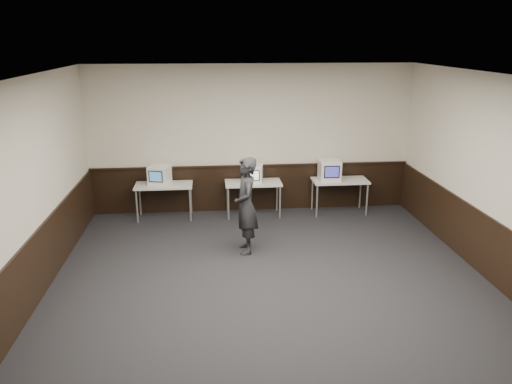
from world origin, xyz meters
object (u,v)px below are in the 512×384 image
Objects in this scene: emac_center at (254,174)px; desk_right at (340,183)px; emac_right at (330,170)px; desk_center at (253,185)px; emac_left at (159,175)px; desk_left at (164,188)px; person at (246,206)px.

desk_right is at bearing 10.23° from emac_center.
emac_center is at bearing -178.26° from emac_right.
desk_right is 0.38m from emac_right.
emac_right is at bearing -179.92° from desk_right.
desk_center is 2.00m from emac_left.
emac_center is at bearing -0.13° from desk_left.
emac_center is at bearing 167.63° from person.
desk_left is 0.29m from emac_left.
desk_left is 2.43× the size of emac_right.
desk_left is 1.90m from desk_center.
desk_left and desk_center have the same top height.
desk_right is (3.80, 0.00, 0.00)m from desk_left.
desk_center is 2.31× the size of emac_left.
desk_center is 0.26m from emac_center.
desk_right is at bearing 0.00° from desk_left.
desk_left is 2.69× the size of emac_center.
emac_right is at bearing 10.24° from emac_center.
emac_center is at bearing -19.62° from desk_center.
person is (-0.30, -1.90, 0.19)m from desk_center.
emac_right reaches higher than desk_center.
emac_center reaches higher than desk_center.
desk_left is at bearing 180.00° from desk_center.
emac_left is at bearing -178.95° from emac_right.
desk_right is 3.89m from emac_left.
desk_left is 1.00× the size of desk_right.
emac_right is (1.66, -0.00, 0.29)m from desk_center.
emac_left is at bearing 156.18° from desk_left.
emac_left is 3.63m from emac_right.
emac_left is (-1.98, 0.03, 0.27)m from desk_center.
desk_left is at bearing -142.99° from person.
emac_right is at bearing -0.01° from desk_center.
emac_right is at bearing 15.82° from emac_left.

